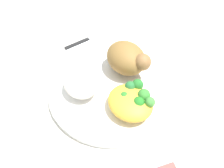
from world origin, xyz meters
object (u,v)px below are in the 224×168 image
plate (112,89)px  roasted_chicken (127,58)px  rice_pile (81,84)px  mac_cheese_with_broccoli (133,100)px  knife (88,39)px  fork (81,45)px

plate → roasted_chicken: 0.08m
rice_pile → plate: bearing=65.7°
roasted_chicken → mac_cheese_with_broccoli: (0.10, -0.06, -0.02)m
rice_pile → mac_cheese_with_broccoli: bearing=35.8°
plate → knife: (-0.21, 0.05, -0.01)m
mac_cheese_with_broccoli → knife: (-0.29, 0.05, -0.04)m
plate → fork: (-0.20, 0.02, -0.01)m
fork → knife: size_ratio=0.75×
mac_cheese_with_broccoli → fork: mac_cheese_with_broccoli is taller
rice_pile → knife: size_ratio=0.45×
plate → roasted_chicken: (-0.03, 0.06, 0.05)m
fork → knife: (-0.01, 0.03, 0.00)m
plate → mac_cheese_with_broccoli: (0.07, 0.01, 0.03)m
mac_cheese_with_broccoli → knife: bearing=170.9°
plate → roasted_chicken: roasted_chicken is taller
plate → knife: plate is taller
fork → rice_pile: bearing=-26.7°
roasted_chicken → rice_pile: size_ratio=1.37×
roasted_chicken → fork: size_ratio=0.83×
rice_pile → fork: bearing=153.3°
plate → rice_pile: bearing=-114.3°
rice_pile → fork: size_ratio=0.61×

